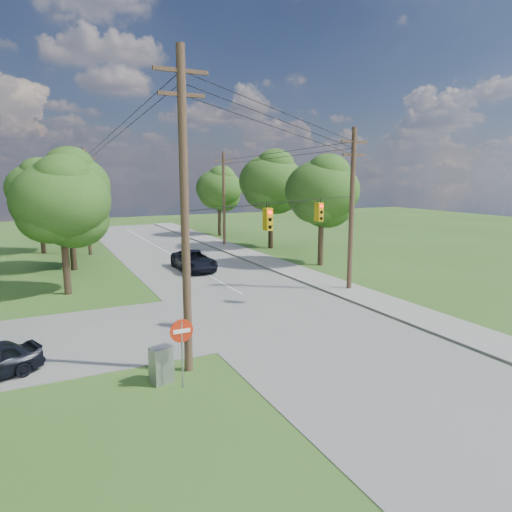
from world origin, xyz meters
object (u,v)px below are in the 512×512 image
pole_north_w (87,201)px  car_main_north (194,260)px  pole_north_e (224,198)px  control_cabinet (161,365)px  do_not_enter_sign (182,339)px  pole_ne (352,207)px  pole_sw (185,210)px

pole_north_w → car_main_north: 13.88m
pole_north_e → control_cabinet: pole_north_e is taller
car_main_north → do_not_enter_sign: 20.77m
pole_ne → pole_north_e: pole_ne is taller
pole_ne → do_not_enter_sign: (-14.15, -8.96, -3.62)m
pole_north_w → do_not_enter_sign: size_ratio=3.92×
pole_north_e → do_not_enter_sign: bearing=-114.6°
control_cabinet → do_not_enter_sign: (0.57, -0.75, 1.16)m
do_not_enter_sign → pole_north_e: bearing=64.0°
pole_ne → control_cabinet: size_ratio=7.67×
pole_sw → pole_north_e: size_ratio=1.20×
pole_north_w → car_main_north: pole_north_w is taller
pole_north_e → pole_north_w: same height
pole_ne → pole_north_w: bearing=122.3°
pole_north_w → pole_north_e: bearing=0.0°
pole_north_w → control_cabinet: pole_north_w is taller
pole_sw → control_cabinet: size_ratio=8.77×
car_main_north → control_cabinet: size_ratio=4.08×
pole_ne → car_main_north: pole_ne is taller
pole_north_w → car_main_north: size_ratio=1.79×
control_cabinet → pole_ne: bearing=13.3°
control_cabinet → do_not_enter_sign: do_not_enter_sign is taller
pole_north_e → pole_north_w: bearing=180.0°
pole_ne → control_cabinet: bearing=-150.9°
pole_north_e → pole_north_w: 13.90m
pole_sw → do_not_enter_sign: pole_sw is taller
car_main_north → control_cabinet: bearing=-111.0°
pole_ne → car_main_north: bearing=124.4°
car_main_north → control_cabinet: (-7.46, -18.81, -0.12)m
pole_sw → car_main_north: bearing=71.1°
pole_north_e → car_main_north: pole_north_e is taller
pole_ne → pole_north_e: 22.00m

